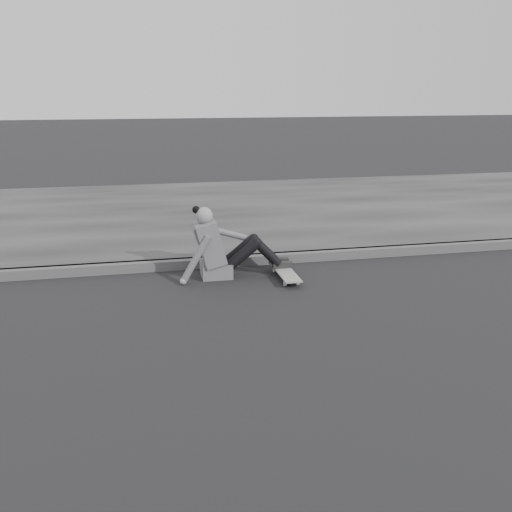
% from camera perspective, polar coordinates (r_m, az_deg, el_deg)
% --- Properties ---
extents(curb, '(24.00, 0.16, 0.12)m').
position_cam_1_polar(curb, '(8.05, 14.42, 0.55)').
color(curb, '#494949').
rests_on(curb, ground).
extents(sidewalk, '(24.00, 6.00, 0.12)m').
position_cam_1_polar(sidewalk, '(10.75, 7.38, 4.88)').
color(sidewalk, '#313131').
rests_on(sidewalk, ground).
extents(skateboard, '(0.20, 0.78, 0.09)m').
position_cam_1_polar(skateboard, '(6.82, 2.98, -1.69)').
color(skateboard, '#A1A19C').
rests_on(skateboard, ground).
extents(seated_woman, '(1.38, 0.46, 0.88)m').
position_cam_1_polar(seated_woman, '(6.82, -3.49, 0.85)').
color(seated_woman, '#5A5B5D').
rests_on(seated_woman, ground).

